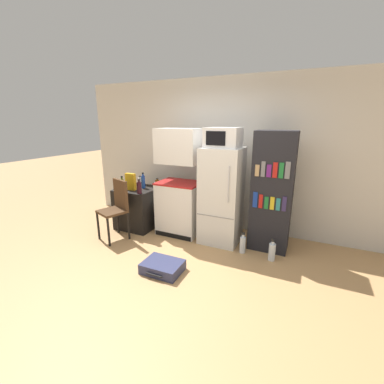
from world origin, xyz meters
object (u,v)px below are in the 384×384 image
kitchen_hutch (179,187)px  bottle_clear_short (140,181)px  side_table (139,207)px  bottle_ketchup_red (133,183)px  microwave (223,138)px  chair (117,204)px  water_bottle_front (243,244)px  water_bottle_middle (272,252)px  bottle_amber_beer (157,183)px  refrigerator (221,196)px  bottle_blue_soda (143,182)px  suitcase_large_flat (163,267)px  bowl (122,187)px  bottle_wine_dark (139,188)px  bottle_olive_oil (122,185)px  bookshelf (272,192)px  cereal_box (131,182)px

kitchen_hutch → bottle_clear_short: kitchen_hutch is taller
side_table → bottle_ketchup_red: bottle_ketchup_red is taller
microwave → bottle_clear_short: bearing=175.4°
chair → water_bottle_front: bearing=30.6°
kitchen_hutch → bottle_clear_short: 0.93m
kitchen_hutch → water_bottle_middle: size_ratio=5.64×
bottle_amber_beer → refrigerator: bearing=-9.0°
bottle_ketchup_red → bottle_blue_soda: (0.22, 0.03, 0.05)m
side_table → kitchen_hutch: bearing=5.4°
water_bottle_middle → suitcase_large_flat: bearing=-144.2°
bottle_clear_short → bottle_ketchup_red: 0.17m
microwave → bottle_ketchup_red: 1.95m
bowl → suitcase_large_flat: bearing=-34.9°
bottle_wine_dark → water_bottle_middle: size_ratio=0.78×
bottle_olive_oil → bottle_wine_dark: (0.35, 0.02, -0.01)m
chair → suitcase_large_flat: size_ratio=1.94×
water_bottle_front → bottle_amber_beer: bearing=165.6°
bottle_clear_short → water_bottle_middle: 2.70m
side_table → water_bottle_front: bearing=-5.0°
bottle_clear_short → water_bottle_middle: bearing=-9.3°
chair → bottle_blue_soda: bearing=100.1°
side_table → suitcase_large_flat: (1.22, -1.14, -0.31)m
bottle_olive_oil → bottle_blue_soda: 0.40m
bottle_ketchup_red → chair: bearing=-79.3°
microwave → bottle_wine_dark: 1.64m
bottle_amber_beer → bottle_blue_soda: bearing=-126.4°
bottle_amber_beer → bowl: bottle_amber_beer is taller
bottle_blue_soda → bowl: (-0.35, -0.17, -0.10)m
kitchen_hutch → water_bottle_middle: bearing=-10.3°
bookshelf → bowl: bookshelf is taller
refrigerator → bottle_amber_beer: (-1.35, 0.21, 0.04)m
refrigerator → bottle_clear_short: bearing=175.5°
bottle_clear_short → suitcase_large_flat: 2.02m
bottle_blue_soda → bottle_olive_oil: bearing=-118.1°
cereal_box → suitcase_large_flat: size_ratio=0.57×
bottle_amber_beer → bowl: bearing=-142.2°
refrigerator → bowl: size_ratio=10.10×
bottle_clear_short → bottle_blue_soda: size_ratio=0.64×
bottle_clear_short → bottle_ketchup_red: (-0.04, -0.17, -0.00)m
kitchen_hutch → chair: bearing=-143.1°
side_table → bookshelf: bearing=3.7°
kitchen_hutch → chair: 1.09m
side_table → chair: 0.61m
side_table → bowl: bearing=-155.5°
bottle_blue_soda → refrigerator: bearing=0.3°
cereal_box → refrigerator: bearing=7.0°
refrigerator → bottle_amber_beer: 1.37m
bottle_blue_soda → chair: 0.69m
bookshelf → water_bottle_front: size_ratio=5.57×
cereal_box → chair: size_ratio=0.30×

